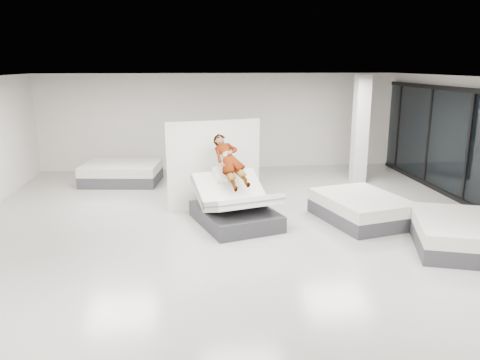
{
  "coord_description": "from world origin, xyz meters",
  "views": [
    {
      "loc": [
        -1.08,
        -8.82,
        3.5
      ],
      "look_at": [
        0.03,
        1.15,
        1.0
      ],
      "focal_mm": 35.0,
      "sensor_mm": 36.0,
      "label": 1
    }
  ],
  "objects_px": {
    "person": "(230,169)",
    "flat_bed_left_far": "(122,173)",
    "divider_panel": "(215,165)",
    "flat_bed_right_far": "(361,208)",
    "hero_bed": "(235,207)",
    "column": "(360,130)",
    "flat_bed_right_near": "(459,234)",
    "remote": "(245,179)"
  },
  "relations": [
    {
      "from": "person",
      "to": "divider_panel",
      "type": "distance_m",
      "value": 1.1
    },
    {
      "from": "divider_panel",
      "to": "flat_bed_right_far",
      "type": "relative_size",
      "value": 0.97
    },
    {
      "from": "person",
      "to": "flat_bed_right_far",
      "type": "height_order",
      "value": "person"
    },
    {
      "from": "divider_panel",
      "to": "flat_bed_right_near",
      "type": "height_order",
      "value": "divider_panel"
    },
    {
      "from": "remote",
      "to": "column",
      "type": "bearing_deg",
      "value": 23.92
    },
    {
      "from": "flat_bed_right_near",
      "to": "column",
      "type": "bearing_deg",
      "value": 91.01
    },
    {
      "from": "flat_bed_left_far",
      "to": "remote",
      "type": "bearing_deg",
      "value": -51.5
    },
    {
      "from": "divider_panel",
      "to": "flat_bed_right_far",
      "type": "distance_m",
      "value": 3.65
    },
    {
      "from": "hero_bed",
      "to": "remote",
      "type": "bearing_deg",
      "value": 6.34
    },
    {
      "from": "remote",
      "to": "divider_panel",
      "type": "xyz_separation_m",
      "value": [
        -0.6,
        1.32,
        0.06
      ]
    },
    {
      "from": "flat_bed_right_far",
      "to": "flat_bed_right_near",
      "type": "relative_size",
      "value": 0.97
    },
    {
      "from": "hero_bed",
      "to": "flat_bed_left_far",
      "type": "relative_size",
      "value": 1.0
    },
    {
      "from": "hero_bed",
      "to": "flat_bed_right_far",
      "type": "relative_size",
      "value": 0.97
    },
    {
      "from": "column",
      "to": "flat_bed_left_far",
      "type": "bearing_deg",
      "value": 174.37
    },
    {
      "from": "hero_bed",
      "to": "flat_bed_right_near",
      "type": "distance_m",
      "value": 4.58
    },
    {
      "from": "remote",
      "to": "flat_bed_left_far",
      "type": "height_order",
      "value": "remote"
    },
    {
      "from": "person",
      "to": "divider_panel",
      "type": "bearing_deg",
      "value": 87.85
    },
    {
      "from": "flat_bed_right_far",
      "to": "flat_bed_right_near",
      "type": "distance_m",
      "value": 2.22
    },
    {
      "from": "divider_panel",
      "to": "flat_bed_left_far",
      "type": "distance_m",
      "value": 3.9
    },
    {
      "from": "flat_bed_left_far",
      "to": "divider_panel",
      "type": "bearing_deg",
      "value": -46.19
    },
    {
      "from": "hero_bed",
      "to": "flat_bed_right_far",
      "type": "height_order",
      "value": "hero_bed"
    },
    {
      "from": "remote",
      "to": "divider_panel",
      "type": "height_order",
      "value": "divider_panel"
    },
    {
      "from": "person",
      "to": "flat_bed_left_far",
      "type": "bearing_deg",
      "value": 110.27
    },
    {
      "from": "column",
      "to": "remote",
      "type": "bearing_deg",
      "value": -138.79
    },
    {
      "from": "divider_panel",
      "to": "flat_bed_left_far",
      "type": "relative_size",
      "value": 1.0
    },
    {
      "from": "person",
      "to": "flat_bed_left_far",
      "type": "xyz_separation_m",
      "value": [
        -2.93,
        3.81,
        -0.9
      ]
    },
    {
      "from": "flat_bed_right_far",
      "to": "divider_panel",
      "type": "bearing_deg",
      "value": 156.21
    },
    {
      "from": "person",
      "to": "flat_bed_right_near",
      "type": "distance_m",
      "value": 4.88
    },
    {
      "from": "flat_bed_right_near",
      "to": "flat_bed_left_far",
      "type": "relative_size",
      "value": 1.06
    },
    {
      "from": "hero_bed",
      "to": "flat_bed_left_far",
      "type": "bearing_deg",
      "value": 126.36
    },
    {
      "from": "column",
      "to": "divider_panel",
      "type": "bearing_deg",
      "value": -155.23
    },
    {
      "from": "flat_bed_left_far",
      "to": "flat_bed_right_far",
      "type": "bearing_deg",
      "value": -35.39
    },
    {
      "from": "hero_bed",
      "to": "column",
      "type": "height_order",
      "value": "column"
    },
    {
      "from": "remote",
      "to": "flat_bed_right_far",
      "type": "height_order",
      "value": "remote"
    },
    {
      "from": "hero_bed",
      "to": "remote",
      "type": "xyz_separation_m",
      "value": [
        0.22,
        0.02,
        0.64
      ]
    },
    {
      "from": "flat_bed_left_far",
      "to": "flat_bed_right_near",
      "type": "bearing_deg",
      "value": -39.84
    },
    {
      "from": "flat_bed_right_far",
      "to": "person",
      "type": "bearing_deg",
      "value": 172.65
    },
    {
      "from": "divider_panel",
      "to": "flat_bed_left_far",
      "type": "height_order",
      "value": "divider_panel"
    },
    {
      "from": "divider_panel",
      "to": "flat_bed_left_far",
      "type": "bearing_deg",
      "value": 116.74
    },
    {
      "from": "flat_bed_right_near",
      "to": "person",
      "type": "bearing_deg",
      "value": 152.78
    },
    {
      "from": "hero_bed",
      "to": "divider_panel",
      "type": "height_order",
      "value": "divider_panel"
    },
    {
      "from": "divider_panel",
      "to": "flat_bed_right_far",
      "type": "xyz_separation_m",
      "value": [
        3.26,
        -1.43,
        -0.79
      ]
    }
  ]
}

